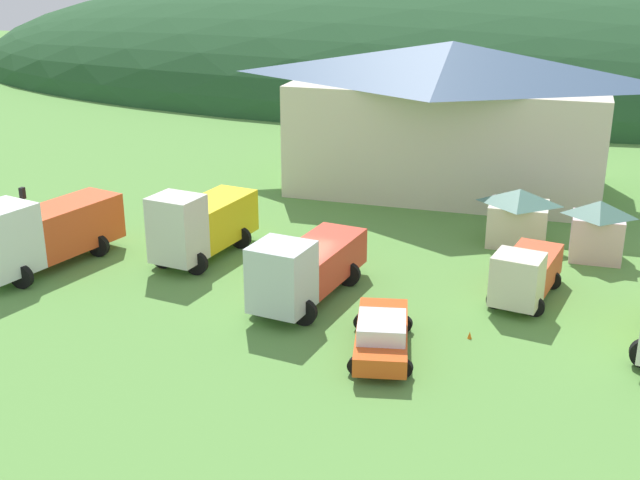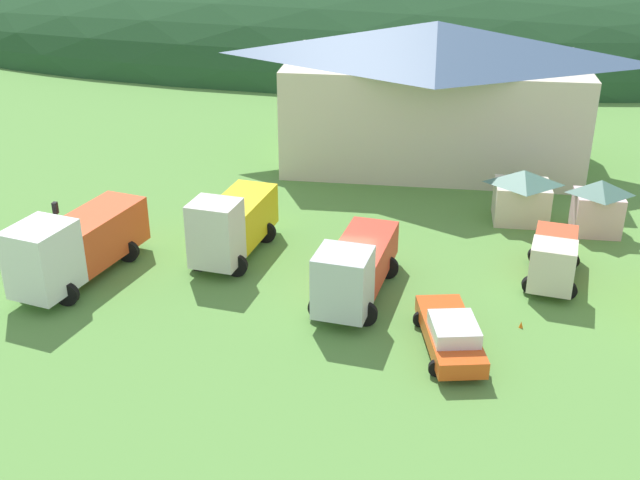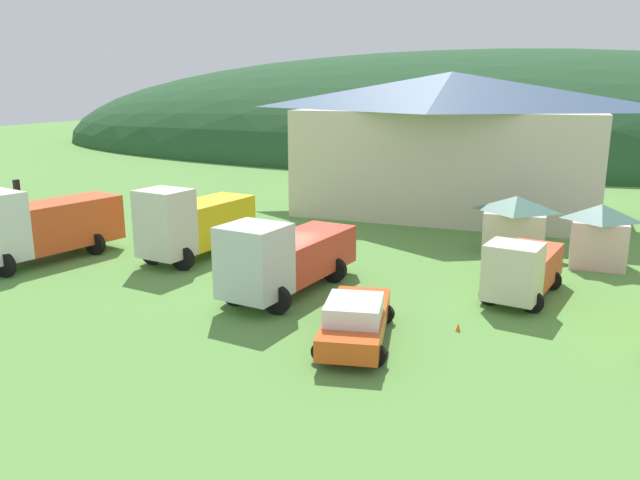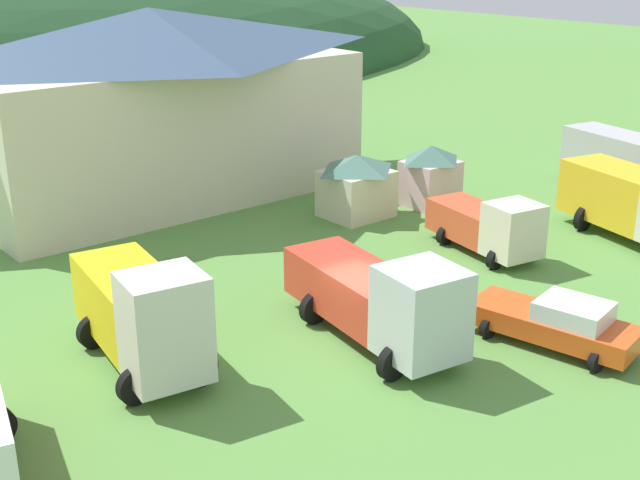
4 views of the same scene
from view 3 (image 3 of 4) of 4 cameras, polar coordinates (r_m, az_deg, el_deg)
ground_plane at (r=26.76m, az=-3.45°, el=-4.34°), size 200.00×200.00×0.00m
forested_hill_backdrop at (r=88.36m, az=14.27°, el=8.06°), size 128.28×60.00×25.74m
depot_building at (r=42.63m, az=11.66°, el=8.76°), size 20.18×11.05×9.20m
play_shed_cream at (r=33.27m, az=17.33°, el=1.41°), size 3.17×2.77×2.96m
play_shed_pink at (r=32.22m, az=24.03°, el=0.46°), size 2.62×2.28×2.99m
heavy_rig_white at (r=32.92m, az=-24.62°, el=1.27°), size 4.24×8.19×3.69m
flatbed_truck_yellow at (r=31.44m, az=-11.45°, el=1.61°), size 3.64×6.81×3.70m
tow_truck_silver at (r=25.45m, az=-3.28°, el=-1.51°), size 3.72×7.69×3.30m
light_truck_cream at (r=26.32m, az=17.89°, el=-2.45°), size 3.03×5.63×2.56m
service_pickup_orange at (r=20.95m, az=3.25°, el=-7.21°), size 3.03×5.61×1.66m
traffic_light_west at (r=33.13m, az=-25.63°, el=2.31°), size 0.20×0.32×4.04m
traffic_cone_near_pickup at (r=22.67m, az=12.43°, el=-8.09°), size 0.36×0.36×0.59m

